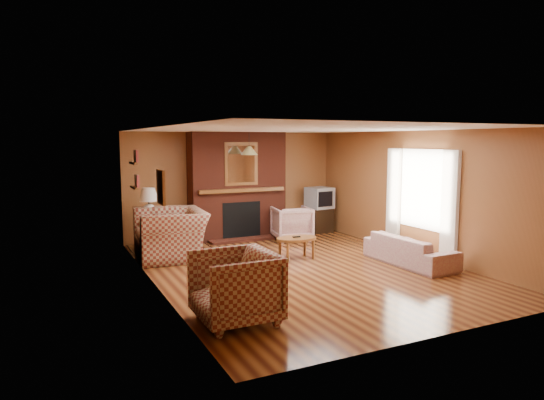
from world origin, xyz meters
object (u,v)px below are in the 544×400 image
floral_sofa (410,250)px  tv_stand (319,220)px  plaid_armchair (235,287)px  coffee_table (297,240)px  plaid_loveseat (171,234)px  crt_tv (320,198)px  side_table (150,235)px  floral_armchair (292,223)px  fireplace (238,186)px  table_lamp (149,202)px

floral_sofa → tv_stand: tv_stand is taller
plaid_armchair → coffee_table: plaid_armchair is taller
plaid_loveseat → coffee_table: size_ratio=1.76×
crt_tv → floral_sofa: bearing=-92.5°
side_table → floral_armchair: bearing=-3.6°
coffee_table → side_table: side_table is taller
plaid_loveseat → floral_sofa: size_ratio=0.79×
plaid_armchair → tv_stand: size_ratio=1.67×
floral_armchair → tv_stand: floral_armchair is taller
fireplace → floral_armchair: fireplace is taller
fireplace → coffee_table: fireplace is taller
floral_armchair → coffee_table: floral_armchair is taller
floral_armchair → side_table: bearing=7.1°
coffee_table → fireplace: bearing=96.1°
fireplace → floral_armchair: (1.00, -0.73, -0.81)m
plaid_loveseat → table_lamp: table_lamp is taller
floral_armchair → crt_tv: size_ratio=1.34×
floral_sofa → crt_tv: (0.15, 3.37, 0.57)m
plaid_loveseat → floral_sofa: (3.75, -2.34, -0.20)m
plaid_armchair → floral_sofa: size_ratio=0.54×
plaid_armchair → table_lamp: 4.33m
floral_sofa → plaid_armchair: bearing=106.9°
plaid_armchair → table_lamp: bearing=-178.2°
floral_sofa → crt_tv: 3.43m
plaid_armchair → floral_armchair: (2.95, 4.10, -0.07)m
plaid_armchair → side_table: size_ratio=1.46×
floral_sofa → coffee_table: size_ratio=2.23×
plaid_armchair → crt_tv: size_ratio=1.58×
side_table → plaid_loveseat: bearing=-70.0°
table_lamp → crt_tv: (4.15, 0.34, -0.17)m
side_table → tv_stand: size_ratio=1.14×
fireplace → plaid_loveseat: fireplace is taller
floral_sofa → crt_tv: bearing=-3.8°
tv_stand → coffee_table: bearing=-132.9°
plaid_armchair → coffee_table: size_ratio=1.21×
fireplace → coffee_table: bearing=-83.9°
coffee_table → table_lamp: (-2.35, 1.81, 0.66)m
plaid_armchair → table_lamp: table_lamp is taller
fireplace → side_table: fireplace is taller
coffee_table → side_table: 2.97m
plaid_loveseat → crt_tv: (3.90, 1.03, 0.38)m
fireplace → table_lamp: fireplace is taller
floral_sofa → coffee_table: floral_sofa is taller
fireplace → plaid_loveseat: size_ratio=1.70×
crt_tv → side_table: bearing=-175.3°
plaid_loveseat → table_lamp: bearing=-155.6°
tv_stand → crt_tv: (0.00, -0.01, 0.54)m
tv_stand → crt_tv: 0.54m
fireplace → crt_tv: 2.09m
table_lamp → crt_tv: size_ratio=1.00×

